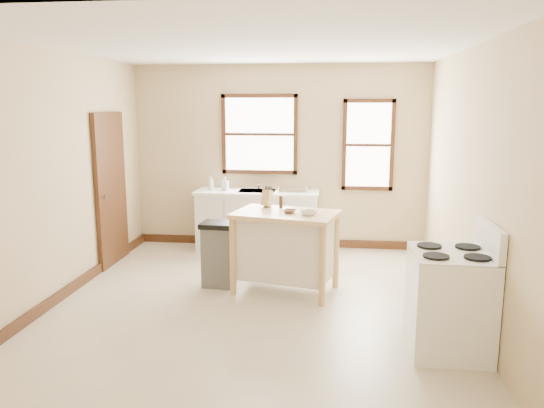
{
  "coord_description": "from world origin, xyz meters",
  "views": [
    {
      "loc": [
        0.85,
        -5.61,
        2.21
      ],
      "look_at": [
        0.14,
        0.4,
        1.06
      ],
      "focal_mm": 35.0,
      "sensor_mm": 36.0,
      "label": 1
    }
  ],
  "objects": [
    {
      "name": "floor",
      "position": [
        0.0,
        0.0,
        0.0
      ],
      "size": [
        5.0,
        5.0,
        0.0
      ],
      "primitive_type": "plane",
      "color": "beige",
      "rests_on": "ground"
    },
    {
      "name": "ceiling",
      "position": [
        0.0,
        0.0,
        2.8
      ],
      "size": [
        5.0,
        5.0,
        0.0
      ],
      "primitive_type": "plane",
      "rotation": [
        3.14,
        0.0,
        0.0
      ],
      "color": "white",
      "rests_on": "ground"
    },
    {
      "name": "wall_back",
      "position": [
        0.0,
        2.5,
        1.4
      ],
      "size": [
        4.5,
        0.04,
        2.8
      ],
      "primitive_type": "cube",
      "color": "#D0B289",
      "rests_on": "ground"
    },
    {
      "name": "wall_left",
      "position": [
        -2.25,
        0.0,
        1.4
      ],
      "size": [
        0.04,
        5.0,
        2.8
      ],
      "primitive_type": "cube",
      "color": "#D0B289",
      "rests_on": "ground"
    },
    {
      "name": "wall_right",
      "position": [
        2.25,
        0.0,
        1.4
      ],
      "size": [
        0.04,
        5.0,
        2.8
      ],
      "primitive_type": "cube",
      "color": "#D0B289",
      "rests_on": "ground"
    },
    {
      "name": "window_main",
      "position": [
        -0.3,
        2.48,
        1.75
      ],
      "size": [
        1.17,
        0.06,
        1.22
      ],
      "primitive_type": null,
      "color": "#3A1F0F",
      "rests_on": "wall_back"
    },
    {
      "name": "window_side",
      "position": [
        1.35,
        2.48,
        1.6
      ],
      "size": [
        0.77,
        0.06,
        1.37
      ],
      "primitive_type": null,
      "color": "#3A1F0F",
      "rests_on": "wall_back"
    },
    {
      "name": "door_left",
      "position": [
        -2.21,
        1.3,
        1.05
      ],
      "size": [
        0.06,
        0.9,
        2.1
      ],
      "primitive_type": "cube",
      "color": "#3A1F0F",
      "rests_on": "ground"
    },
    {
      "name": "baseboard_back",
      "position": [
        0.0,
        2.47,
        0.06
      ],
      "size": [
        4.5,
        0.04,
        0.12
      ],
      "primitive_type": "cube",
      "color": "#3A1F0F",
      "rests_on": "ground"
    },
    {
      "name": "baseboard_left",
      "position": [
        -2.22,
        0.0,
        0.06
      ],
      "size": [
        0.04,
        5.0,
        0.12
      ],
      "primitive_type": "cube",
      "color": "#3A1F0F",
      "rests_on": "ground"
    },
    {
      "name": "sink_counter",
      "position": [
        -0.3,
        2.2,
        0.46
      ],
      "size": [
        1.86,
        0.62,
        0.92
      ],
      "primitive_type": null,
      "color": "silver",
      "rests_on": "ground"
    },
    {
      "name": "faucet",
      "position": [
        -0.3,
        2.38,
        1.03
      ],
      "size": [
        0.03,
        0.03,
        0.22
      ],
      "primitive_type": "cylinder",
      "color": "silver",
      "rests_on": "sink_counter"
    },
    {
      "name": "soap_bottle_a",
      "position": [
        -1.01,
        2.18,
        1.03
      ],
      "size": [
        0.08,
        0.08,
        0.22
      ],
      "primitive_type": "imported",
      "rotation": [
        0.0,
        0.0,
        -0.01
      ],
      "color": "#B2B2B2",
      "rests_on": "sink_counter"
    },
    {
      "name": "soap_bottle_b",
      "position": [
        -0.78,
        2.16,
        1.02
      ],
      "size": [
        0.11,
        0.11,
        0.21
      ],
      "primitive_type": "imported",
      "rotation": [
        0.0,
        0.0,
        -0.22
      ],
      "color": "#B2B2B2",
      "rests_on": "sink_counter"
    },
    {
      "name": "dish_rack",
      "position": [
        0.25,
        2.15,
        0.97
      ],
      "size": [
        0.45,
        0.35,
        0.11
      ],
      "primitive_type": null,
      "rotation": [
        0.0,
        0.0,
        0.04
      ],
      "color": "silver",
      "rests_on": "sink_counter"
    },
    {
      "name": "kitchen_island",
      "position": [
        0.29,
        0.43,
        0.48
      ],
      "size": [
        1.32,
        1.0,
        0.96
      ],
      "primitive_type": null,
      "rotation": [
        0.0,
        0.0,
        -0.23
      ],
      "color": "#DDB082",
      "rests_on": "ground"
    },
    {
      "name": "knife_block",
      "position": [
        0.04,
        0.73,
        1.06
      ],
      "size": [
        0.13,
        0.13,
        0.2
      ],
      "primitive_type": null,
      "rotation": [
        0.0,
        0.0,
        -0.38
      ],
      "color": "tan",
      "rests_on": "kitchen_island"
    },
    {
      "name": "pepper_grinder",
      "position": [
        0.21,
        0.68,
        1.04
      ],
      "size": [
        0.06,
        0.06,
        0.15
      ],
      "primitive_type": "cylinder",
      "rotation": [
        0.0,
        0.0,
        -0.61
      ],
      "color": "#3E2310",
      "rests_on": "kitchen_island"
    },
    {
      "name": "bowl_a",
      "position": [
        0.34,
        0.4,
        0.98
      ],
      "size": [
        0.2,
        0.2,
        0.04
      ],
      "primitive_type": "imported",
      "rotation": [
        0.0,
        0.0,
        -0.37
      ],
      "color": "brown",
      "rests_on": "kitchen_island"
    },
    {
      "name": "bowl_b",
      "position": [
        0.57,
        0.33,
        0.98
      ],
      "size": [
        0.25,
        0.25,
        0.04
      ],
      "primitive_type": "imported",
      "rotation": [
        0.0,
        0.0,
        0.69
      ],
      "color": "brown",
      "rests_on": "kitchen_island"
    },
    {
      "name": "bowl_c",
      "position": [
        0.56,
        0.29,
        0.99
      ],
      "size": [
        0.17,
        0.17,
        0.05
      ],
      "primitive_type": "imported",
      "rotation": [
        0.0,
        0.0,
        -0.07
      ],
      "color": "white",
      "rests_on": "kitchen_island"
    },
    {
      "name": "trash_bin",
      "position": [
        -0.53,
        0.52,
        0.4
      ],
      "size": [
        0.43,
        0.37,
        0.8
      ],
      "primitive_type": null,
      "rotation": [
        0.0,
        0.0,
        -0.05
      ],
      "color": "#585856",
      "rests_on": "ground"
    },
    {
      "name": "gas_stove",
      "position": [
        1.9,
        -0.95,
        0.6
      ],
      "size": [
        0.74,
        0.75,
        1.19
      ],
      "primitive_type": null,
      "color": "white",
      "rests_on": "ground"
    }
  ]
}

